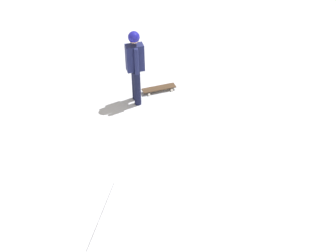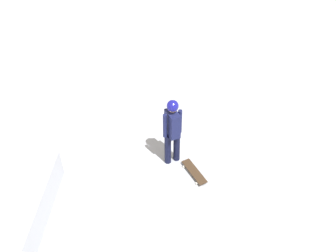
# 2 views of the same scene
# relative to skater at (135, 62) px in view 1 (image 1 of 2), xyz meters

# --- Properties ---
(ground_plane) EXTENTS (60.00, 60.00, 0.00)m
(ground_plane) POSITION_rel_skater_xyz_m (2.54, 1.75, -1.01)
(ground_plane) COLOR #B2B7C1
(skater) EXTENTS (0.40, 0.44, 1.73)m
(skater) POSITION_rel_skater_xyz_m (0.00, 0.00, 0.00)
(skater) COLOR black
(skater) RESTS_ON ground
(skateboard) EXTENTS (0.65, 0.75, 0.09)m
(skateboard) POSITION_rel_skater_xyz_m (-0.56, 0.33, -0.93)
(skateboard) COLOR #3F2D1E
(skateboard) RESTS_ON ground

